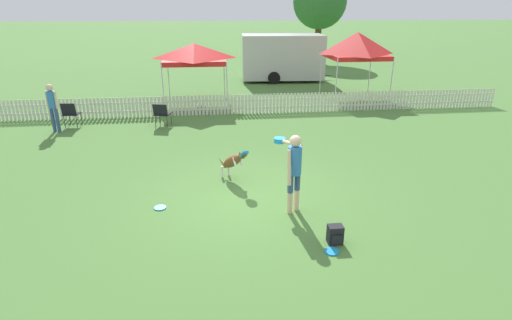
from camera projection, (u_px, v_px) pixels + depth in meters
name	position (u px, v px, depth m)	size (l,w,h in m)	color
ground_plane	(250.00, 199.00, 8.97)	(240.00, 240.00, 0.00)	#4C7A38
handler_person	(293.00, 163.00, 8.11)	(0.51, 1.12, 1.68)	beige
leaping_dog	(233.00, 161.00, 9.75)	(0.78, 1.07, 0.93)	brown
frisbee_near_handler	(332.00, 251.00, 7.03)	(0.26, 0.26, 0.02)	#1E8CD8
frisbee_near_dog	(160.00, 208.00, 8.56)	(0.26, 0.26, 0.02)	#1E8CD8
backpack_on_grass	(335.00, 235.00, 7.25)	(0.27, 0.24, 0.35)	black
picket_fence	(230.00, 105.00, 15.90)	(22.71, 0.04, 0.79)	silver
folding_chair_blue_left	(71.00, 112.00, 14.14)	(0.56, 0.58, 0.90)	#333338
folding_chair_center	(162.00, 113.00, 14.24)	(0.64, 0.65, 0.85)	#333338
canopy_tent_main	(194.00, 53.00, 16.98)	(2.63, 2.63, 2.60)	silver
canopy_tent_secondary	(357.00, 45.00, 18.11)	(2.56, 2.56, 2.98)	silver
spectator_standing	(52.00, 103.00, 13.44)	(0.39, 0.27, 1.65)	#334C7A
equipment_trailer	(282.00, 57.00, 22.96)	(5.45, 2.67, 2.57)	#B7B7B7
tree_left_grove	(320.00, 2.00, 29.45)	(3.96, 3.96, 6.38)	#4C3823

